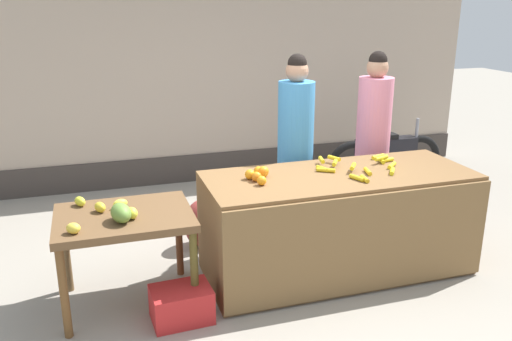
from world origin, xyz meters
The scene contains 12 objects.
ground_plane centered at (0.00, 0.00, 0.00)m, with size 24.00×24.00×0.00m, color gray.
market_wall_back centered at (0.00, 2.91, 1.46)m, with size 7.43×0.23×2.99m.
fruit_stall_counter centered at (0.51, -0.01, 0.45)m, with size 2.29×0.92×0.90m.
side_table_wooden centered at (-1.28, 0.00, 0.66)m, with size 1.02×0.77×0.75m.
banana_bunch_pile centered at (0.74, 0.08, 0.93)m, with size 0.80×0.65×0.07m.
orange_pile centered at (-0.18, 0.07, 0.94)m, with size 0.21×0.31×0.09m.
mango_papaya_pile centered at (-1.35, -0.08, 0.81)m, with size 0.53×0.66×0.14m.
vendor_woman_blue_shirt centered at (0.38, 0.70, 0.93)m, with size 0.34×0.34×1.84m.
vendor_woman_pink_shirt centered at (1.24, 0.75, 0.92)m, with size 0.34×0.34×1.83m.
parked_motorcycle centered at (2.05, 1.81, 0.40)m, with size 1.60×0.18×0.88m.
produce_crate centered at (-0.93, -0.37, 0.13)m, with size 0.44×0.32×0.26m, color red.
produce_sack centered at (-0.52, 0.84, 0.24)m, with size 0.36×0.30×0.47m, color maroon.
Camera 1 is at (-1.46, -3.87, 2.29)m, focal length 37.53 mm.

